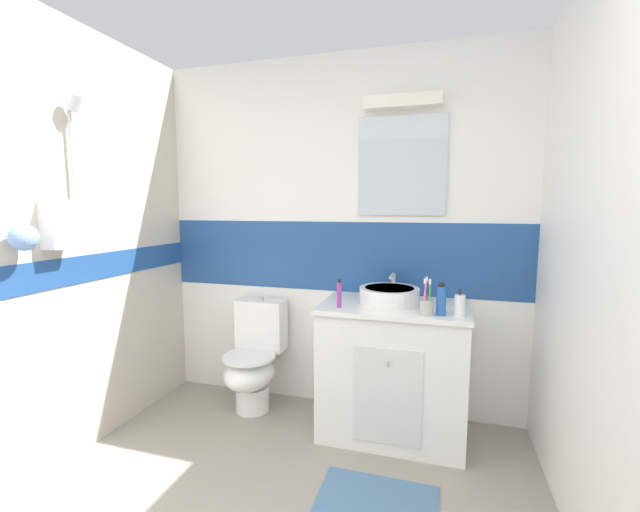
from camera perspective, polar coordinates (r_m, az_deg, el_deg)
wall_back_tiled at (r=2.94m, az=2.73°, el=3.09°), size 3.20×0.20×2.50m
wall_left_shower_alcove at (r=2.61m, az=-35.45°, el=1.15°), size 0.25×3.48×2.50m
wall_right_plain at (r=1.74m, az=38.12°, el=-1.33°), size 0.10×3.48×2.50m
vanity_cabinet at (r=2.73m, az=10.18°, el=-15.34°), size 0.90×0.59×0.85m
sink_basin at (r=2.61m, az=9.73°, el=-5.38°), size 0.38×0.42×0.17m
toilet at (r=3.05m, az=-9.25°, el=-14.14°), size 0.37×0.50×0.79m
toothbrush_cup at (r=2.37m, az=14.75°, el=-6.74°), size 0.07×0.07×0.22m
soap_dispenser at (r=2.40m, az=19.05°, el=-6.57°), size 0.06×0.06×0.16m
toothpaste_tube_upright at (r=2.45m, az=2.71°, el=-5.40°), size 0.03×0.03×0.17m
shampoo_bottle_tall at (r=2.38m, az=16.68°, el=-5.95°), size 0.05×0.05×0.18m
bath_mat at (r=2.37m, az=8.04°, el=-30.93°), size 0.59×0.37×0.01m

